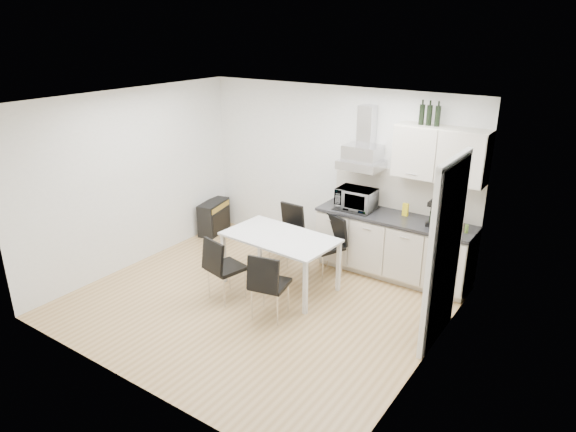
% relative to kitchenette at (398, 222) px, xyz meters
% --- Properties ---
extents(ground, '(4.50, 4.50, 0.00)m').
position_rel_kitchenette_xyz_m(ground, '(-1.18, -1.73, -0.83)').
color(ground, tan).
rests_on(ground, ground).
extents(wall_back, '(4.50, 0.10, 2.60)m').
position_rel_kitchenette_xyz_m(wall_back, '(-1.18, 0.27, 0.47)').
color(wall_back, white).
rests_on(wall_back, ground).
extents(wall_front, '(4.50, 0.10, 2.60)m').
position_rel_kitchenette_xyz_m(wall_front, '(-1.18, -3.73, 0.47)').
color(wall_front, white).
rests_on(wall_front, ground).
extents(wall_left, '(0.10, 4.00, 2.60)m').
position_rel_kitchenette_xyz_m(wall_left, '(-3.43, -1.73, 0.47)').
color(wall_left, white).
rests_on(wall_left, ground).
extents(wall_right, '(0.10, 4.00, 2.60)m').
position_rel_kitchenette_xyz_m(wall_right, '(1.07, -1.73, 0.47)').
color(wall_right, white).
rests_on(wall_right, ground).
extents(ceiling, '(4.50, 4.50, 0.00)m').
position_rel_kitchenette_xyz_m(ceiling, '(-1.18, -1.73, 1.77)').
color(ceiling, white).
rests_on(ceiling, wall_back).
extents(doorway, '(0.08, 1.04, 2.10)m').
position_rel_kitchenette_xyz_m(doorway, '(1.03, -1.18, 0.22)').
color(doorway, white).
rests_on(doorway, ground).
extents(kitchenette, '(2.22, 0.64, 2.52)m').
position_rel_kitchenette_xyz_m(kitchenette, '(0.00, 0.00, 0.00)').
color(kitchenette, beige).
rests_on(kitchenette, ground).
extents(dining_table, '(1.56, 0.95, 0.75)m').
position_rel_kitchenette_xyz_m(dining_table, '(-1.18, -1.19, -0.15)').
color(dining_table, white).
rests_on(dining_table, ground).
extents(chair_far_left, '(0.46, 0.52, 0.88)m').
position_rel_kitchenette_xyz_m(chair_far_left, '(-1.59, -0.49, -0.39)').
color(chair_far_left, black).
rests_on(chair_far_left, ground).
extents(chair_far_right, '(0.60, 0.63, 0.88)m').
position_rel_kitchenette_xyz_m(chair_far_right, '(-0.83, -0.56, -0.39)').
color(chair_far_right, black).
rests_on(chair_far_right, ground).
extents(chair_near_left, '(0.54, 0.58, 0.88)m').
position_rel_kitchenette_xyz_m(chair_near_left, '(-1.57, -1.87, -0.39)').
color(chair_near_left, black).
rests_on(chair_near_left, ground).
extents(chair_near_right, '(0.53, 0.58, 0.88)m').
position_rel_kitchenette_xyz_m(chair_near_right, '(-0.83, -1.91, -0.39)').
color(chair_near_right, black).
rests_on(chair_near_right, ground).
extents(guitar_amp, '(0.43, 0.71, 0.56)m').
position_rel_kitchenette_xyz_m(guitar_amp, '(-3.27, -0.23, -0.55)').
color(guitar_amp, black).
rests_on(guitar_amp, ground).
extents(floor_speaker, '(0.18, 0.17, 0.27)m').
position_rel_kitchenette_xyz_m(floor_speaker, '(-2.01, 0.17, -0.69)').
color(floor_speaker, black).
rests_on(floor_speaker, ground).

